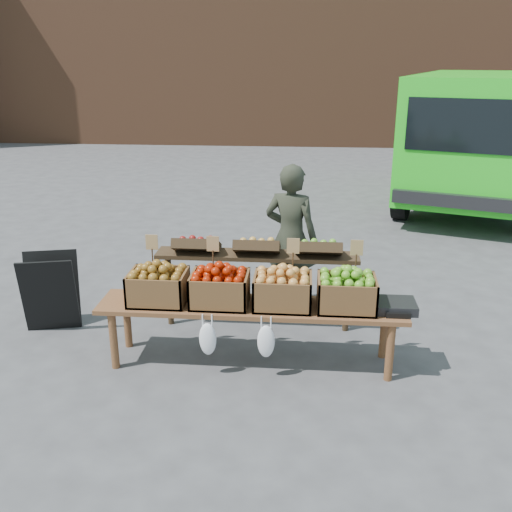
# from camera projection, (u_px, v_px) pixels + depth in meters

# --- Properties ---
(ground) EXTENTS (80.00, 80.00, 0.00)m
(ground) POSITION_uv_depth(u_px,v_px,m) (285.00, 357.00, 5.28)
(ground) COLOR #48484A
(delivery_van) EXTENTS (3.98, 5.74, 2.35)m
(delivery_van) POSITION_uv_depth(u_px,v_px,m) (480.00, 141.00, 10.40)
(delivery_van) COLOR #22CF1D
(delivery_van) RESTS_ON ground
(vendor) EXTENTS (0.66, 0.53, 1.59)m
(vendor) POSITION_uv_depth(u_px,v_px,m) (291.00, 237.00, 6.15)
(vendor) COLOR #292D21
(vendor) RESTS_ON ground
(chalkboard_sign) EXTENTS (0.58, 0.41, 0.80)m
(chalkboard_sign) POSITION_uv_depth(u_px,v_px,m) (51.00, 292.00, 5.71)
(chalkboard_sign) COLOR black
(chalkboard_sign) RESTS_ON ground
(back_table) EXTENTS (2.10, 0.44, 1.04)m
(back_table) POSITION_uv_depth(u_px,v_px,m) (257.00, 280.00, 5.70)
(back_table) COLOR #332516
(back_table) RESTS_ON ground
(display_bench) EXTENTS (2.70, 0.56, 0.57)m
(display_bench) POSITION_uv_depth(u_px,v_px,m) (251.00, 334.00, 5.10)
(display_bench) COLOR brown
(display_bench) RESTS_ON ground
(crate_golden_apples) EXTENTS (0.50, 0.40, 0.28)m
(crate_golden_apples) POSITION_uv_depth(u_px,v_px,m) (158.00, 287.00, 5.03)
(crate_golden_apples) COLOR olive
(crate_golden_apples) RESTS_ON display_bench
(crate_russet_pears) EXTENTS (0.50, 0.40, 0.28)m
(crate_russet_pears) POSITION_uv_depth(u_px,v_px,m) (220.00, 289.00, 4.99)
(crate_russet_pears) COLOR #800E00
(crate_russet_pears) RESTS_ON display_bench
(crate_red_apples) EXTENTS (0.50, 0.40, 0.28)m
(crate_red_apples) POSITION_uv_depth(u_px,v_px,m) (283.00, 291.00, 4.94)
(crate_red_apples) COLOR gold
(crate_red_apples) RESTS_ON display_bench
(crate_green_apples) EXTENTS (0.50, 0.40, 0.28)m
(crate_green_apples) POSITION_uv_depth(u_px,v_px,m) (347.00, 293.00, 4.90)
(crate_green_apples) COLOR #4B831A
(crate_green_apples) RESTS_ON display_bench
(weighing_scale) EXTENTS (0.34, 0.30, 0.08)m
(weighing_scale) POSITION_uv_depth(u_px,v_px,m) (396.00, 306.00, 4.90)
(weighing_scale) COLOR black
(weighing_scale) RESTS_ON display_bench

